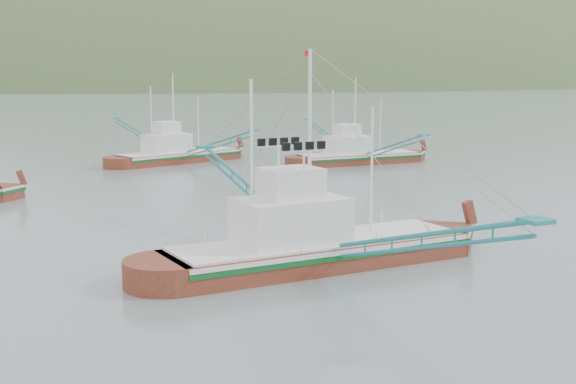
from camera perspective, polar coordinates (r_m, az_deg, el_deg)
name	(u,v)px	position (r m, az deg, el deg)	size (l,w,h in m)	color
ground	(339,267)	(42.64, 3.64, -5.37)	(1200.00, 1200.00, 0.00)	slate
main_boat	(314,234)	(42.37, 1.85, -3.00)	(16.92, 30.40, 12.30)	#612414
bg_boat_right	(357,151)	(87.76, 4.91, 2.91)	(13.82, 24.84, 10.05)	#612414
bg_boat_far	(177,145)	(89.37, -7.92, 3.35)	(14.86, 25.44, 10.53)	#612414
headland_right	(324,83)	(533.86, 2.60, 7.78)	(684.00, 432.00, 306.00)	#3D522A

